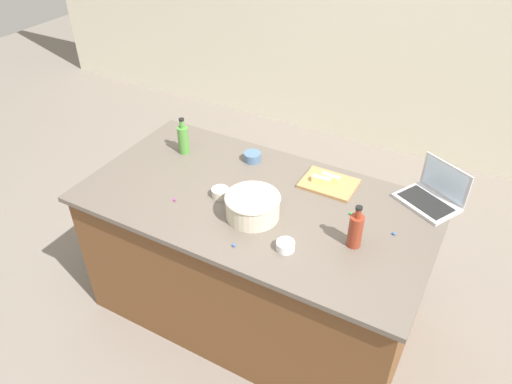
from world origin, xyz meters
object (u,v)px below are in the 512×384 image
object	(u,v)px
bottle_olive	(183,139)
butter_stick_right	(330,178)
ramekin_small	(285,246)
bottle_soy	(356,230)
ramekin_wide	(252,157)
laptop	(433,195)
ramekin_medium	(220,193)
butter_stick_left	(322,180)
mixing_bowl_large	(253,206)
cutting_board	(329,184)

from	to	relation	value
bottle_olive	butter_stick_right	bearing A→B (deg)	8.04
bottle_olive	ramekin_small	world-z (taller)	bottle_olive
bottle_soy	ramekin_wide	distance (m)	0.91
laptop	bottle_soy	size ratio (longest dim) A/B	1.61
ramekin_medium	bottle_soy	bearing A→B (deg)	-1.46
bottle_soy	butter_stick_left	xyz separation A→B (m)	(-0.33, 0.39, -0.06)
butter_stick_left	butter_stick_right	distance (m)	0.06
butter_stick_right	ramekin_small	world-z (taller)	butter_stick_right
ramekin_medium	ramekin_small	bearing A→B (deg)	-22.70
mixing_bowl_large	bottle_soy	world-z (taller)	bottle_soy
cutting_board	ramekin_small	distance (m)	0.60
butter_stick_left	butter_stick_right	world-z (taller)	same
butter_stick_left	mixing_bowl_large	bearing A→B (deg)	-115.47
bottle_soy	laptop	bearing A→B (deg)	64.50
bottle_olive	cutting_board	size ratio (longest dim) A/B	0.77
bottle_olive	ramekin_small	size ratio (longest dim) A/B	2.59
bottle_olive	ramekin_wide	size ratio (longest dim) A/B	2.22
bottle_olive	cutting_board	distance (m)	0.94
butter_stick_right	ramekin_wide	bearing A→B (deg)	-179.00
mixing_bowl_large	ramekin_wide	xyz separation A→B (m)	(-0.27, 0.47, -0.04)
butter_stick_left	ramekin_wide	size ratio (longest dim) A/B	1.03
ramekin_small	ramekin_wide	bearing A→B (deg)	130.64
laptop	bottle_olive	distance (m)	1.50
ramekin_wide	laptop	bearing A→B (deg)	5.83
cutting_board	butter_stick_right	bearing A→B (deg)	96.47
bottle_olive	ramekin_wide	distance (m)	0.44
bottle_olive	butter_stick_left	size ratio (longest dim) A/B	2.15
cutting_board	ramekin_wide	bearing A→B (deg)	178.47
mixing_bowl_large	butter_stick_right	xyz separation A→B (m)	(0.24, 0.48, -0.03)
cutting_board	butter_stick_right	size ratio (longest dim) A/B	2.78
ramekin_medium	ramekin_wide	world-z (taller)	ramekin_wide
mixing_bowl_large	ramekin_wide	size ratio (longest dim) A/B	2.75
laptop	mixing_bowl_large	world-z (taller)	laptop
cutting_board	ramekin_small	size ratio (longest dim) A/B	3.36
ramekin_wide	mixing_bowl_large	bearing A→B (deg)	-60.51
mixing_bowl_large	butter_stick_right	distance (m)	0.54
bottle_olive	ramekin_medium	world-z (taller)	bottle_olive
ramekin_wide	butter_stick_left	bearing A→B (deg)	-4.38
bottle_soy	ramekin_small	bearing A→B (deg)	-145.37
mixing_bowl_large	ramekin_small	bearing A→B (deg)	-29.10
bottle_soy	ramekin_medium	xyz separation A→B (m)	(-0.78, 0.02, -0.07)
butter_stick_right	ramekin_medium	xyz separation A→B (m)	(-0.48, -0.41, -0.01)
bottle_soy	ramekin_wide	world-z (taller)	bottle_soy
mixing_bowl_large	bottle_olive	bearing A→B (deg)	153.23
ramekin_small	cutting_board	bearing A→B (deg)	91.74
bottle_olive	bottle_soy	bearing A→B (deg)	-13.85
butter_stick_left	ramekin_medium	size ratio (longest dim) A/B	1.14
butter_stick_left	butter_stick_right	bearing A→B (deg)	51.43
laptop	ramekin_wide	distance (m)	1.07
butter_stick_right	bottle_soy	bearing A→B (deg)	-55.58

